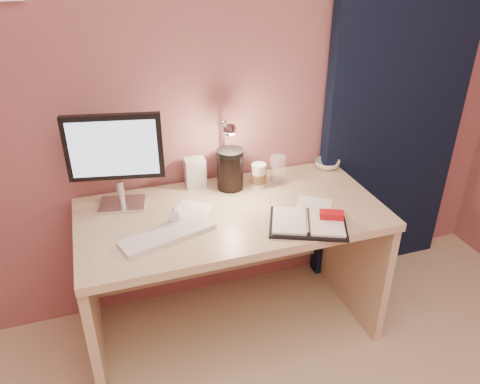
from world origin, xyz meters
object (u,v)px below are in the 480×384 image
object	(u,v)px
planner	(310,222)
bowl	(327,164)
desk	(228,242)
keyboard	(168,234)
clear_cup	(278,169)
desk_lamp	(229,147)
dark_jar	(230,171)
coffee_cup	(259,176)
monitor	(115,153)
lotion_bottle	(174,214)
product_box	(195,173)

from	to	relation	value
planner	bowl	xyz separation A→B (m)	(0.34, 0.49, 0.01)
desk	planner	xyz separation A→B (m)	(0.29, -0.29, 0.24)
keyboard	clear_cup	world-z (taller)	clear_cup
bowl	desk_lamp	size ratio (longest dim) A/B	0.39
clear_cup	dark_jar	distance (m)	0.25
planner	coffee_cup	xyz separation A→B (m)	(-0.09, 0.41, 0.04)
monitor	coffee_cup	bearing A→B (deg)	9.53
lotion_bottle	desk_lamp	distance (m)	0.44
clear_cup	product_box	xyz separation A→B (m)	(-0.41, 0.08, 0.01)
dark_jar	product_box	bearing A→B (deg)	155.77
keyboard	dark_jar	world-z (taller)	dark_jar
keyboard	dark_jar	bearing A→B (deg)	24.71
dark_jar	desk_lamp	bearing A→B (deg)	154.49
desk	planner	distance (m)	0.48
coffee_cup	bowl	size ratio (longest dim) A/B	0.90
desk	product_box	xyz separation A→B (m)	(-0.10, 0.22, 0.30)
desk	desk_lamp	size ratio (longest dim) A/B	3.97
planner	product_box	world-z (taller)	product_box
bowl	product_box	bearing A→B (deg)	178.50
desk_lamp	dark_jar	bearing A→B (deg)	-24.43
product_box	desk_lamp	world-z (taller)	desk_lamp
coffee_cup	desk_lamp	xyz separation A→B (m)	(-0.14, 0.03, 0.16)
desk	monitor	world-z (taller)	monitor
keyboard	desk_lamp	size ratio (longest dim) A/B	1.16
monitor	desk_lamp	xyz separation A→B (m)	(0.53, 0.02, -0.05)
monitor	dark_jar	world-z (taller)	monitor
coffee_cup	product_box	distance (m)	0.32
clear_cup	lotion_bottle	world-z (taller)	clear_cup
keyboard	coffee_cup	xyz separation A→B (m)	(0.52, 0.30, 0.05)
monitor	desk_lamp	bearing A→B (deg)	12.68
coffee_cup	desk_lamp	size ratio (longest dim) A/B	0.35
monitor	product_box	distance (m)	0.43
coffee_cup	clear_cup	bearing A→B (deg)	13.29
desk_lamp	desk	bearing A→B (deg)	-110.84
planner	dark_jar	bearing A→B (deg)	141.10
lotion_bottle	product_box	xyz separation A→B (m)	(0.17, 0.31, 0.03)
dark_jar	desk_lamp	world-z (taller)	desk_lamp
planner	lotion_bottle	world-z (taller)	lotion_bottle
dark_jar	desk_lamp	distance (m)	0.13
bowl	dark_jar	distance (m)	0.58
coffee_cup	bowl	bearing A→B (deg)	11.13
desk	coffee_cup	xyz separation A→B (m)	(0.20, 0.11, 0.28)
keyboard	bowl	size ratio (longest dim) A/B	3.01
keyboard	lotion_bottle	bearing A→B (deg)	47.47
keyboard	planner	distance (m)	0.62
desk_lamp	monitor	bearing A→B (deg)	-177.18
bowl	dark_jar	xyz separation A→B (m)	(-0.57, -0.05, 0.07)
bowl	product_box	distance (m)	0.73
bowl	coffee_cup	bearing A→B (deg)	-168.87
desk_lamp	clear_cup	bearing A→B (deg)	-0.26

